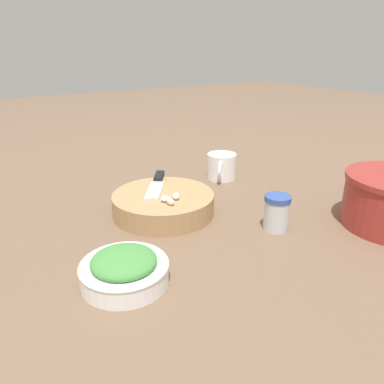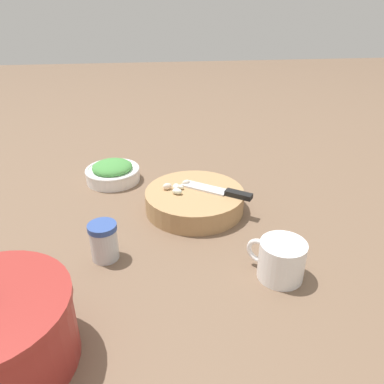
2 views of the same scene
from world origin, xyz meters
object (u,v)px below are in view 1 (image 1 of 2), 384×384
at_px(garlic_cloves, 167,199).
at_px(herb_bowl, 124,269).
at_px(cutting_board, 163,204).
at_px(spice_jar, 277,212).
at_px(coffee_mug, 221,166).
at_px(chef_knife, 157,183).

relative_size(garlic_cloves, herb_bowl, 0.48).
bearing_deg(cutting_board, spice_jar, 129.81).
bearing_deg(coffee_mug, garlic_cloves, 31.55).
distance_m(garlic_cloves, herb_bowl, 0.25).
distance_m(spice_jar, coffee_mug, 0.36).
distance_m(cutting_board, spice_jar, 0.28).
height_order(cutting_board, coffee_mug, coffee_mug).
bearing_deg(chef_knife, cutting_board, 111.01).
bearing_deg(herb_bowl, cutting_board, -131.94).
distance_m(cutting_board, chef_knife, 0.07).
xyz_separation_m(chef_knife, spice_jar, (-0.16, 0.28, -0.02)).
distance_m(chef_knife, herb_bowl, 0.36).
xyz_separation_m(chef_knife, garlic_cloves, (0.03, 0.11, 0.00)).
distance_m(cutting_board, coffee_mug, 0.31).
relative_size(chef_knife, spice_jar, 2.05).
bearing_deg(chef_knife, herb_bowl, 88.04).
distance_m(herb_bowl, coffee_mug, 0.59).
bearing_deg(herb_bowl, garlic_cloves, -136.79).
bearing_deg(herb_bowl, spice_jar, -178.95).
bearing_deg(garlic_cloves, coffee_mug, -148.45).
height_order(herb_bowl, coffee_mug, coffee_mug).
relative_size(spice_jar, coffee_mug, 0.79).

